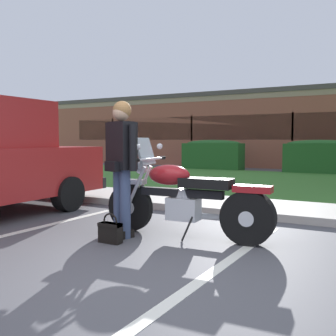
{
  "coord_description": "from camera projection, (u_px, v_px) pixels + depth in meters",
  "views": [
    {
      "loc": [
        1.8,
        -2.88,
        1.22
      ],
      "look_at": [
        -0.63,
        1.58,
        0.85
      ],
      "focal_mm": 40.9,
      "sensor_mm": 36.0,
      "label": 1
    }
  ],
  "objects": [
    {
      "name": "ground_plane",
      "position": [
        146.0,
        275.0,
        3.47
      ],
      "size": [
        140.0,
        140.0,
        0.0
      ],
      "primitive_type": "plane",
      "color": "#4C4C51"
    },
    {
      "name": "curb_strip",
      "position": [
        244.0,
        214.0,
        6.05
      ],
      "size": [
        60.0,
        0.2,
        0.12
      ],
      "primitive_type": "cube",
      "color": "#ADA89E",
      "rests_on": "ground"
    },
    {
      "name": "concrete_walk",
      "position": [
        259.0,
        207.0,
        6.8
      ],
      "size": [
        60.0,
        1.5,
        0.08
      ],
      "primitive_type": "cube",
      "color": "#ADA89E",
      "rests_on": "ground"
    },
    {
      "name": "grass_lawn",
      "position": [
        300.0,
        184.0,
        10.51
      ],
      "size": [
        60.0,
        6.98,
        0.06
      ],
      "primitive_type": "cube",
      "color": "#3D752D",
      "rests_on": "ground"
    },
    {
      "name": "stall_stripe_1",
      "position": [
        206.0,
        277.0,
        3.41
      ],
      "size": [
        0.31,
        4.4,
        0.01
      ],
      "primitive_type": "cube",
      "rotation": [
        0.0,
        0.0,
        -0.04
      ],
      "color": "silver",
      "rests_on": "ground"
    },
    {
      "name": "motorcycle",
      "position": [
        191.0,
        199.0,
        4.75
      ],
      "size": [
        2.24,
        0.82,
        1.26
      ],
      "color": "black",
      "rests_on": "ground"
    },
    {
      "name": "rider_person",
      "position": [
        121.0,
        159.0,
        4.76
      ],
      "size": [
        0.55,
        0.37,
        1.7
      ],
      "color": "black",
      "rests_on": "ground"
    },
    {
      "name": "handbag",
      "position": [
        110.0,
        231.0,
        4.54
      ],
      "size": [
        0.28,
        0.13,
        0.36
      ],
      "color": "black",
      "rests_on": "ground"
    },
    {
      "name": "hedge_left",
      "position": [
        213.0,
        154.0,
        15.72
      ],
      "size": [
        2.43,
        0.9,
        1.24
      ],
      "color": "#235623",
      "rests_on": "ground"
    },
    {
      "name": "hedge_center_left",
      "position": [
        320.0,
        156.0,
        13.75
      ],
      "size": [
        2.46,
        0.9,
        1.24
      ],
      "color": "#235623",
      "rests_on": "ground"
    },
    {
      "name": "brick_building",
      "position": [
        309.0,
        130.0,
        19.63
      ],
      "size": [
        27.51,
        8.64,
        3.47
      ],
      "color": "#93513D",
      "rests_on": "ground"
    }
  ]
}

